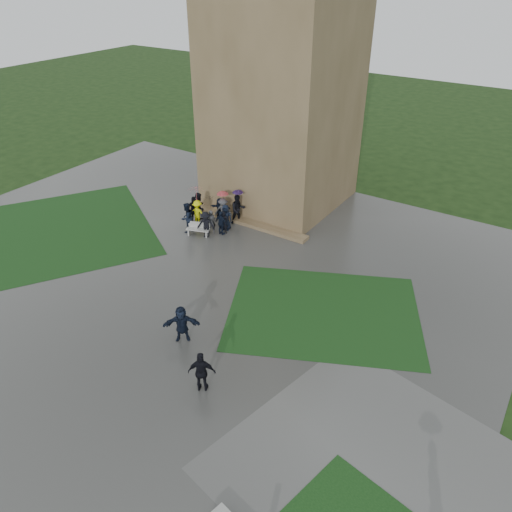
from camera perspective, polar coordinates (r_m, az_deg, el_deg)
The scene contains 10 objects.
ground at distance 25.40m, azimuth -15.12°, elevation -5.54°, with size 120.00×120.00×0.00m, color black.
plaza at distance 26.46m, azimuth -12.00°, elevation -3.43°, with size 34.00×34.00×0.02m, color #383835.
lawn_inset_left at distance 33.34m, azimuth -20.18°, elevation 2.95°, with size 11.00×9.00×0.01m, color black.
lawn_inset_right at distance 24.33m, azimuth 7.74°, elevation -6.36°, with size 9.00×7.00×0.01m, color black.
tower at distance 32.69m, azimuth 3.13°, elevation 21.03°, with size 8.00×8.00×18.00m, color brown.
tower_plinth at distance 32.00m, azimuth -1.36°, elevation 4.01°, with size 9.00×0.80×0.22m, color brown.
bench at distance 30.58m, azimuth -6.61°, elevation 3.10°, with size 1.50×0.90×0.83m.
visitor_cluster at distance 31.24m, azimuth -5.25°, elevation 5.14°, with size 3.33×3.65×2.60m.
pedestrian_mid at distance 22.28m, azimuth -8.49°, elevation -7.65°, with size 1.62×0.58×1.75m, color black.
pedestrian_near at distance 19.87m, azimuth -6.21°, elevation -13.04°, with size 1.08×0.61×1.84m, color black.
Camera 1 is at (16.30, -12.74, 14.73)m, focal length 35.00 mm.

